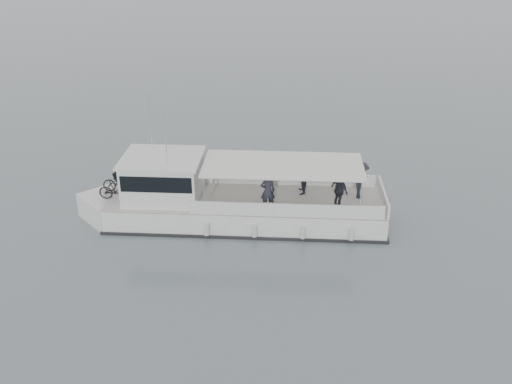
# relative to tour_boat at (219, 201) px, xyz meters

# --- Properties ---
(ground) EXTENTS (1400.00, 1400.00, 0.00)m
(ground) POSITION_rel_tour_boat_xyz_m (-4.28, 1.21, -1.01)
(ground) COLOR slate
(ground) RESTS_ON ground
(tour_boat) EXTENTS (14.80, 5.95, 6.17)m
(tour_boat) POSITION_rel_tour_boat_xyz_m (0.00, 0.00, 0.00)
(tour_boat) COLOR white
(tour_boat) RESTS_ON ground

